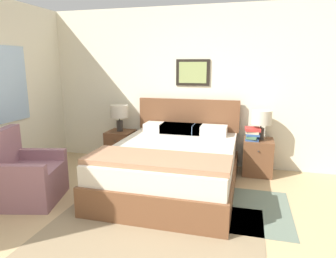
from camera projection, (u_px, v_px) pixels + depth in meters
wall_back at (195, 88)px, 4.98m from camera, size 7.44×0.09×2.60m
area_rug_main at (151, 232)px, 3.06m from camera, size 2.24×1.56×0.01m
area_rug_bedside at (254, 210)px, 3.53m from camera, size 0.83×1.19×0.01m
bed at (173, 164)px, 4.12m from camera, size 1.68×2.19×1.12m
armchair at (26, 178)px, 3.71m from camera, size 0.88×0.89×0.91m
nightstand_near_window at (121, 147)px, 5.22m from camera, size 0.44×0.47×0.55m
nightstand_by_door at (258, 157)px, 4.64m from camera, size 0.44×0.47×0.55m
table_lamp_near_window at (119, 113)px, 5.10m from camera, size 0.30×0.30×0.45m
table_lamp_by_door at (261, 119)px, 4.51m from camera, size 0.30×0.30×0.45m
book_thick_bottom at (252, 139)px, 4.56m from camera, size 0.20×0.25×0.03m
book_hardcover_middle at (252, 136)px, 4.55m from camera, size 0.19×0.28×0.04m
book_novel_upper at (252, 134)px, 4.55m from camera, size 0.21×0.27×0.03m
book_slim_near_top at (252, 132)px, 4.54m from camera, size 0.21×0.23×0.04m
book_paperback_top at (253, 129)px, 4.53m from camera, size 0.24×0.26×0.04m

